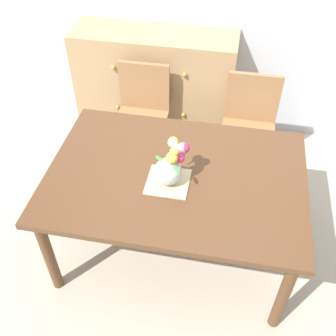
{
  "coord_description": "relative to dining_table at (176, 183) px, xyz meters",
  "views": [
    {
      "loc": [
        0.29,
        -1.76,
        2.48
      ],
      "look_at": [
        -0.04,
        -0.08,
        0.85
      ],
      "focal_mm": 43.05,
      "sensor_mm": 36.0,
      "label": 1
    }
  ],
  "objects": [
    {
      "name": "chair_right",
      "position": [
        0.44,
        0.9,
        -0.13
      ],
      "size": [
        0.42,
        0.42,
        0.9
      ],
      "rotation": [
        0.0,
        0.0,
        3.14
      ],
      "color": "#9E7047",
      "rests_on": "ground_plane"
    },
    {
      "name": "chair_left",
      "position": [
        -0.44,
        0.9,
        -0.13
      ],
      "size": [
        0.42,
        0.42,
        0.9
      ],
      "rotation": [
        0.0,
        0.0,
        3.14
      ],
      "color": "#9E7047",
      "rests_on": "ground_plane"
    },
    {
      "name": "dresser",
      "position": [
        -0.42,
        1.33,
        -0.15
      ],
      "size": [
        1.4,
        0.47,
        1.0
      ],
      "color": "tan",
      "rests_on": "ground_plane"
    },
    {
      "name": "flower_vase",
      "position": [
        -0.02,
        -0.06,
        0.21
      ],
      "size": [
        0.2,
        0.23,
        0.27
      ],
      "color": "silver",
      "rests_on": "placemat"
    },
    {
      "name": "placemat",
      "position": [
        -0.04,
        -0.08,
        0.08
      ],
      "size": [
        0.26,
        0.26,
        0.01
      ],
      "primitive_type": "cube",
      "color": "#CCB789",
      "rests_on": "dining_table"
    },
    {
      "name": "ground_plane",
      "position": [
        0.0,
        0.0,
        -0.65
      ],
      "size": [
        12.0,
        12.0,
        0.0
      ],
      "primitive_type": "plane",
      "color": "#B7AD99"
    },
    {
      "name": "dining_table",
      "position": [
        0.0,
        0.0,
        0.0
      ],
      "size": [
        1.6,
        1.12,
        0.73
      ],
      "color": "brown",
      "rests_on": "ground_plane"
    }
  ]
}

